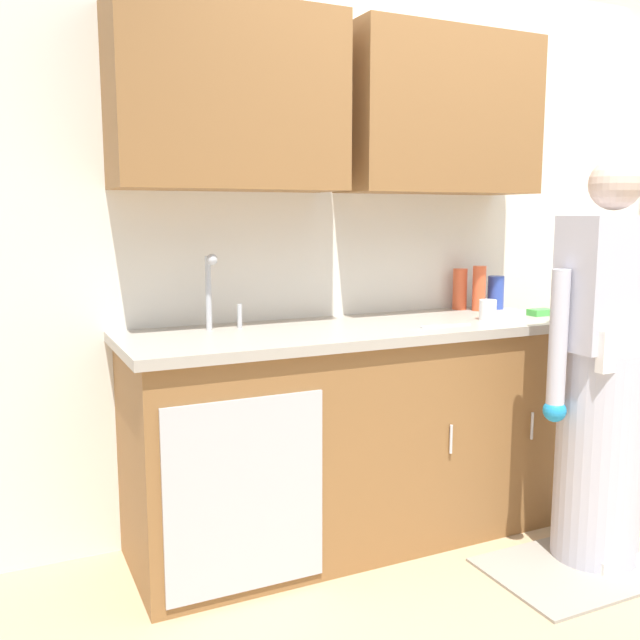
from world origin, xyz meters
name	(u,v)px	position (x,y,z in m)	size (l,w,h in m)	color
ground_plane	(564,582)	(0.00, 0.00, 0.00)	(9.00, 9.00, 0.00)	tan
kitchen_wall_with_uppers	(403,199)	(-0.14, 0.99, 1.48)	(4.80, 0.44, 2.70)	silver
counter_cabinet	(353,438)	(-0.55, 0.70, 0.45)	(1.90, 0.62, 0.90)	brown
countertop	(355,330)	(-0.55, 0.70, 0.92)	(1.96, 0.66, 0.04)	#A8A093
sink	(230,339)	(-1.10, 0.71, 0.93)	(0.50, 0.36, 0.35)	#B7BABF
person_at_sink	(603,395)	(0.25, 0.10, 0.69)	(0.55, 0.34, 1.62)	white
floor_mat	(585,566)	(0.16, 0.05, 0.01)	(0.80, 0.50, 0.01)	gray
bottle_soap	(479,288)	(0.22, 0.86, 1.05)	(0.06, 0.06, 0.22)	#E05933
bottle_cleaner_spray	(496,292)	(0.34, 0.88, 1.02)	(0.08, 0.08, 0.16)	#334CB2
bottle_water_tall	(460,289)	(0.16, 0.94, 1.04)	(0.07, 0.07, 0.20)	#E05933
cup_by_sink	(488,310)	(0.06, 0.59, 0.99)	(0.08, 0.08, 0.09)	white
knife_on_counter	(446,326)	(-0.21, 0.52, 0.94)	(0.24, 0.02, 0.01)	silver
sponge	(541,312)	(0.37, 0.60, 0.96)	(0.11, 0.07, 0.03)	#4CBF4C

